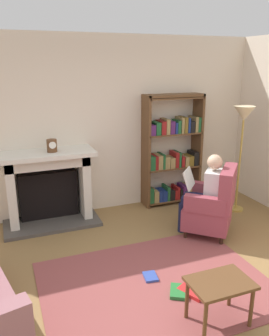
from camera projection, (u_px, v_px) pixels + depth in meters
The scene contains 11 objects.
ground at pixel (169, 302), 3.46m from camera, with size 14.00×14.00×0.00m, color olive.
back_wall at pixel (97, 126), 5.34m from camera, with size 5.60×0.10×2.70m, color beige.
area_rug at pixel (156, 285), 3.72m from camera, with size 2.40×1.80×0.01m, color brown.
fireplace at pixel (49, 185), 5.05m from camera, with size 1.36×0.64×1.10m.
mantel_clock at pixel (52, 146), 4.81m from camera, with size 0.14×0.14×0.18m.
bookshelf at pixel (172, 152), 5.70m from camera, with size 0.97×0.32×1.82m.
armchair_reading at pixel (213, 206), 4.72m from camera, with size 0.89×0.89×0.97m.
seated_reader at pixel (205, 191), 4.71m from camera, with size 0.59×0.58×1.14m.
side_table at pixel (220, 288), 3.08m from camera, with size 0.56×0.39×0.44m.
scattered_books at pixel (181, 289), 3.62m from camera, with size 0.54×0.67×0.04m.
floor_lamp at pixel (243, 123), 5.23m from camera, with size 0.32×0.32×1.67m.
Camera 1 is at (-1.37, -2.59, 2.29)m, focal length 37.11 mm.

